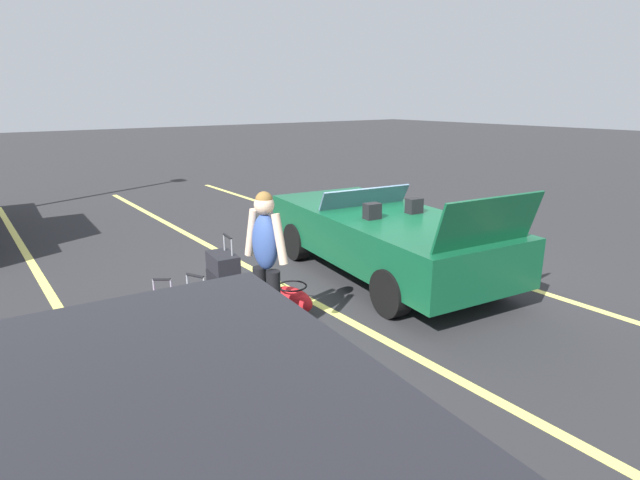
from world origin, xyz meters
TOP-DOWN VIEW (x-y plane):
  - ground_plane at (0.00, 0.00)m, footprint 80.00×80.00m
  - lot_line_near at (0.00, -1.22)m, footprint 18.00×0.12m
  - lot_line_mid at (0.00, 1.48)m, footprint 18.00×0.12m
  - lot_line_far at (0.00, 4.18)m, footprint 18.00×0.12m
  - convertible_car at (0.20, -0.03)m, footprint 4.34×2.30m
  - suitcase_large_black at (0.19, 2.52)m, footprint 0.51×0.35m
  - suitcase_medium_bright at (-0.57, 3.13)m, footprint 0.46×0.39m
  - suitcase_small_carryon at (-0.12, 3.39)m, footprint 0.36×0.39m
  - duffel_bag at (-0.32, 1.85)m, footprint 0.68×0.43m
  - traveler_person at (-0.80, 2.49)m, footprint 0.60×0.29m

SIDE VIEW (x-z plane):
  - ground_plane at x=0.00m, z-range 0.00..0.00m
  - lot_line_near at x=0.00m, z-range 0.00..0.00m
  - lot_line_mid at x=0.00m, z-range 0.00..0.00m
  - lot_line_far at x=0.00m, z-range 0.00..0.00m
  - duffel_bag at x=-0.32m, z-range -0.01..0.33m
  - suitcase_small_carryon at x=-0.12m, z-range -0.10..0.60m
  - suitcase_medium_bright at x=-0.57m, z-range -0.12..0.74m
  - suitcase_large_black at x=0.19m, z-range -0.11..0.85m
  - convertible_car at x=0.20m, z-range -0.17..1.36m
  - traveler_person at x=-0.80m, z-range 0.10..1.76m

